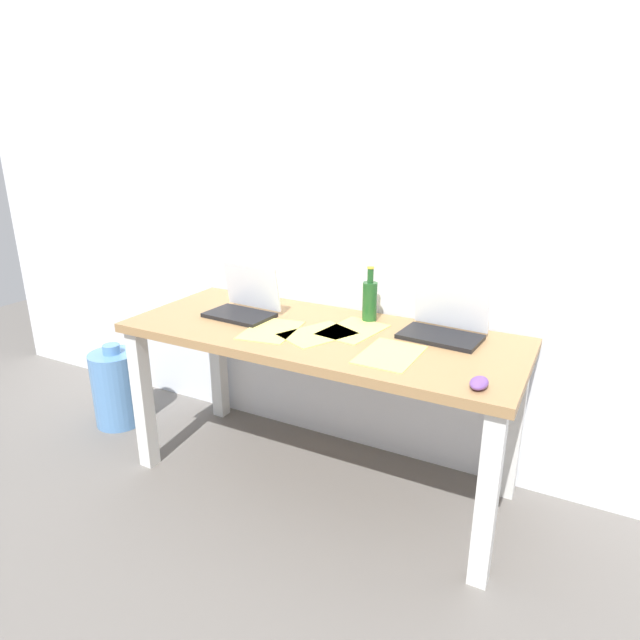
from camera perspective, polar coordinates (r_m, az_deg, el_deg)
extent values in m
plane|color=slate|center=(2.69, 0.00, -16.36)|extent=(8.00, 8.00, 0.00)
cube|color=white|center=(2.58, 4.35, 13.19)|extent=(5.20, 0.08, 2.60)
cube|color=#A37A4C|center=(2.35, 0.00, -1.62)|extent=(1.74, 0.70, 0.04)
cube|color=silver|center=(2.75, -18.23, -8.01)|extent=(0.07, 0.07, 0.71)
cube|color=silver|center=(2.06, 17.27, -17.73)|extent=(0.07, 0.07, 0.71)
cube|color=silver|center=(3.13, -10.73, -3.99)|extent=(0.07, 0.07, 0.71)
cube|color=silver|center=(2.55, 19.86, -10.43)|extent=(0.07, 0.07, 0.71)
cube|color=black|center=(2.55, -8.54, 0.51)|extent=(0.32, 0.21, 0.02)
cube|color=white|center=(2.59, -7.24, 3.57)|extent=(0.31, 0.07, 0.21)
cube|color=black|center=(2.30, 12.61, -1.74)|extent=(0.34, 0.22, 0.02)
cube|color=white|center=(2.36, 13.69, 1.68)|extent=(0.33, 0.07, 0.22)
cylinder|color=#1E5123|center=(2.46, 5.28, 1.95)|extent=(0.07, 0.07, 0.18)
cylinder|color=#1E5123|center=(2.42, 5.37, 4.72)|extent=(0.03, 0.03, 0.07)
cylinder|color=gold|center=(2.42, 5.39, 5.56)|extent=(0.03, 0.03, 0.01)
ellipsoid|color=#724799|center=(1.90, 16.49, -6.41)|extent=(0.06, 0.10, 0.03)
cube|color=#F4E06B|center=(2.11, 7.41, -3.63)|extent=(0.22, 0.30, 0.00)
cube|color=#F4E06B|center=(2.35, 3.51, -1.06)|extent=(0.25, 0.33, 0.00)
cube|color=#F4E06B|center=(2.36, -5.19, -1.07)|extent=(0.25, 0.33, 0.00)
cube|color=#F4E06B|center=(2.30, -0.27, -1.49)|extent=(0.32, 0.36, 0.00)
cylinder|color=#598CC6|center=(3.25, -20.73, -6.78)|extent=(0.26, 0.26, 0.42)
cylinder|color=#598CC6|center=(3.16, -21.23, -2.90)|extent=(0.09, 0.09, 0.05)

